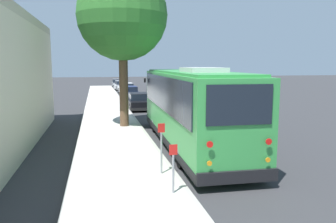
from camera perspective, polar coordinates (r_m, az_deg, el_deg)
The scene contains 12 objects.
ground_plane at distance 14.19m, azimuth 4.31°, elevation -6.29°, with size 160.00×160.00×0.00m, color #333335.
sidewalk_slab at distance 13.62m, azimuth -9.16°, elevation -6.67°, with size 80.00×3.20×0.15m, color beige.
curb_strip at distance 13.80m, azimuth -2.18°, elevation -6.37°, with size 80.00×0.14×0.15m, color #AAA69D.
shuttle_bus at distance 14.22m, azimuth 3.79°, elevation 1.28°, with size 11.02×2.73×3.44m.
parked_sedan_black at distance 26.33m, azimuth -5.11°, elevation 1.75°, with size 4.62×1.78×1.27m.
parked_sedan_navy at distance 33.67m, azimuth -6.69°, elevation 3.19°, with size 4.49×1.70×1.33m.
parked_sedan_white at distance 39.69m, azimuth -7.25°, elevation 3.94°, with size 4.23×1.83×1.32m.
parked_sedan_silver at distance 45.80m, azimuth -8.17°, elevation 4.48°, with size 4.28×2.06×1.30m.
parked_sedan_gray at distance 51.41m, azimuth -8.79°, elevation 4.86°, with size 4.64×1.94×1.28m.
street_tree at distance 18.50m, azimuth -8.01°, elevation 17.17°, with size 4.83×4.83×9.13m.
sign_post_near at distance 8.78m, azimuth 0.92°, elevation -9.81°, with size 0.06×0.22×1.32m.
sign_post_far at distance 10.26m, azimuth -1.16°, elevation -6.35°, with size 0.06×0.22×1.60m.
Camera 1 is at (-13.15, 3.98, 3.56)m, focal length 35.00 mm.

